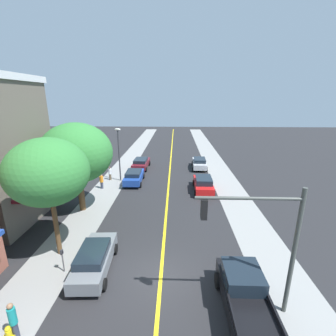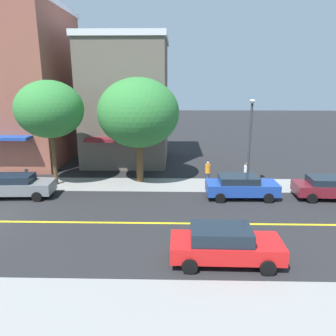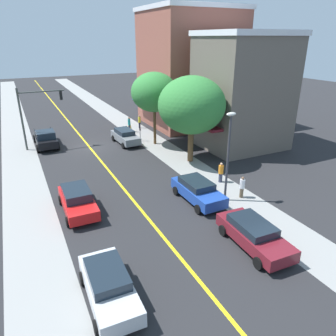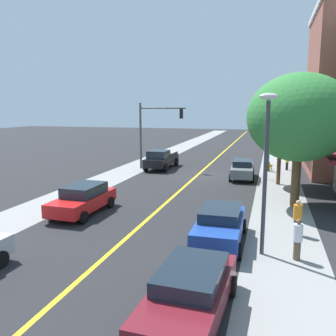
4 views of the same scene
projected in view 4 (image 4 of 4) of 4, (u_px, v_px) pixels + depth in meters
ground_plane at (197, 175)px, 30.87m from camera, size 140.00×140.00×0.00m
sidewalk_left at (278, 179)px, 29.02m from camera, size 3.19×126.00×0.01m
sidewalk_right at (126, 171)px, 32.73m from camera, size 3.19×126.00×0.01m
road_centerline_stripe at (197, 175)px, 30.87m from camera, size 0.20×126.00×0.00m
street_tree_left_near at (282, 111)px, 26.25m from camera, size 4.73×4.73×7.53m
street_tree_right_corner at (300, 118)px, 20.23m from camera, size 5.93×5.93×7.73m
fire_hydrant at (269, 166)px, 32.86m from camera, size 0.44×0.24×0.87m
parking_meter at (265, 168)px, 28.88m from camera, size 0.12×0.18×1.43m
traffic_light_mast at (154, 126)px, 33.32m from camera, size 4.48×0.32×6.23m
street_lamp at (266, 157)px, 13.53m from camera, size 0.70×0.36×6.28m
red_sedan_right_curb at (83, 199)px, 19.53m from camera, size 2.13×4.68×1.57m
grey_sedan_left_curb at (242, 169)px, 29.27m from camera, size 2.12×4.64×1.53m
maroon_sedan_left_curb at (190, 292)px, 9.72m from camera, size 2.24×4.87×1.44m
blue_sedan_left_curb at (220, 224)px, 15.28m from camera, size 2.13×4.63×1.50m
black_pickup_truck at (161, 159)px, 33.97m from camera, size 2.21×5.54×1.85m
pedestrian_teal_shirt at (268, 161)px, 32.62m from camera, size 0.31×0.31×1.83m
pedestrian_yellow_shirt at (287, 161)px, 33.22m from camera, size 0.31×0.31×1.62m
pedestrian_orange_shirt at (297, 217)px, 16.14m from camera, size 0.39×0.39×1.64m
pedestrian_white_shirt at (298, 238)px, 13.49m from camera, size 0.36×0.36×1.62m
small_dog at (269, 166)px, 33.57m from camera, size 0.79×0.44×0.59m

